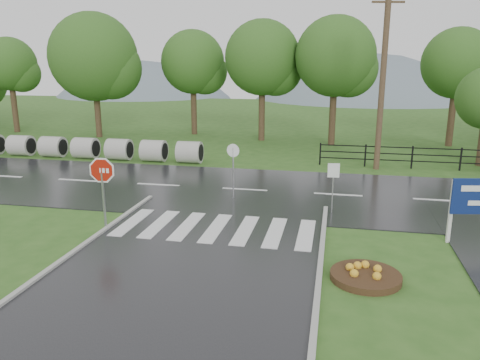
# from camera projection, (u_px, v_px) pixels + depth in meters

# --- Properties ---
(ground) EXTENTS (120.00, 120.00, 0.00)m
(ground) POSITION_uv_depth(u_px,v_px,m) (162.00, 303.00, 10.94)
(ground) COLOR #305A1E
(ground) RESTS_ON ground
(main_road) EXTENTS (90.00, 8.00, 0.04)m
(main_road) POSITION_uv_depth(u_px,v_px,m) (245.00, 190.00, 20.42)
(main_road) COLOR black
(main_road) RESTS_ON ground
(crosswalk) EXTENTS (6.50, 2.80, 0.02)m
(crosswalk) POSITION_uv_depth(u_px,v_px,m) (216.00, 228.00, 15.66)
(crosswalk) COLOR silver
(crosswalk) RESTS_ON ground
(fence_west) EXTENTS (9.58, 0.08, 1.20)m
(fence_west) POSITION_uv_depth(u_px,v_px,m) (412.00, 155.00, 24.41)
(fence_west) COLOR black
(fence_west) RESTS_ON ground
(hills) EXTENTS (102.00, 48.00, 48.00)m
(hills) POSITION_uv_depth(u_px,v_px,m) (331.00, 195.00, 75.76)
(hills) COLOR slate
(hills) RESTS_ON ground
(treeline) EXTENTS (83.20, 5.20, 10.00)m
(treeline) POSITION_uv_depth(u_px,v_px,m) (296.00, 140.00, 33.51)
(treeline) COLOR #29561A
(treeline) RESTS_ON ground
(culvert_pipes) EXTENTS (13.90, 1.20, 1.20)m
(culvert_pipes) POSITION_uv_depth(u_px,v_px,m) (86.00, 148.00, 27.07)
(culvert_pipes) COLOR #9E9B93
(culvert_pipes) RESTS_ON ground
(stop_sign) EXTENTS (1.16, 0.13, 2.61)m
(stop_sign) POSITION_uv_depth(u_px,v_px,m) (102.00, 176.00, 15.30)
(stop_sign) COLOR #939399
(stop_sign) RESTS_ON ground
(flower_bed) EXTENTS (1.81, 1.81, 0.36)m
(flower_bed) POSITION_uv_depth(u_px,v_px,m) (366.00, 275.00, 12.05)
(flower_bed) COLOR #332111
(flower_bed) RESTS_ON ground
(reg_sign_small) EXTENTS (0.43, 0.07, 1.91)m
(reg_sign_small) POSITION_uv_depth(u_px,v_px,m) (333.00, 178.00, 16.95)
(reg_sign_small) COLOR #939399
(reg_sign_small) RESTS_ON ground
(reg_sign_round) EXTENTS (0.53, 0.12, 2.29)m
(reg_sign_round) POSITION_uv_depth(u_px,v_px,m) (233.00, 165.00, 18.78)
(reg_sign_round) COLOR #939399
(reg_sign_round) RESTS_ON ground
(utility_pole_east) EXTENTS (1.57, 0.44, 8.94)m
(utility_pole_east) POSITION_uv_depth(u_px,v_px,m) (383.00, 81.00, 23.35)
(utility_pole_east) COLOR #473523
(utility_pole_east) RESTS_ON ground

